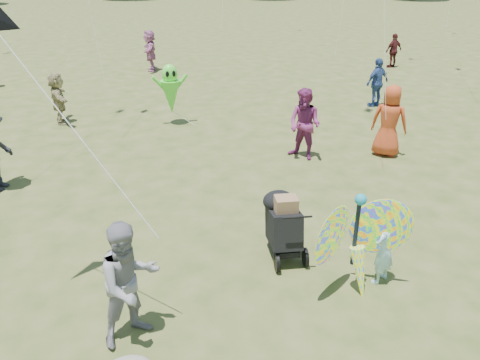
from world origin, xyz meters
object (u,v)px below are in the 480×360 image
(adult_man, at_px, (130,283))
(child_girl, at_px, (384,249))
(crowd_c, at_px, (377,82))
(crowd_e, at_px, (305,125))
(crowd_j, at_px, (150,50))
(crowd_d, at_px, (58,98))
(jogging_stroller, at_px, (283,222))
(alien_kite, at_px, (171,91))
(butterfly_kite, at_px, (358,244))
(crowd_h, at_px, (394,51))
(crowd_a, at_px, (389,121))

(adult_man, bearing_deg, child_girl, -22.01)
(crowd_c, bearing_deg, crowd_e, 23.66)
(crowd_e, height_order, crowd_j, crowd_e)
(crowd_d, relative_size, crowd_e, 0.87)
(jogging_stroller, height_order, alien_kite, alien_kite)
(jogging_stroller, bearing_deg, crowd_d, 124.03)
(adult_man, xyz_separation_m, jogging_stroller, (2.47, 1.13, -0.21))
(crowd_d, distance_m, jogging_stroller, 8.98)
(child_girl, relative_size, crowd_j, 0.68)
(alien_kite, bearing_deg, crowd_d, 160.92)
(adult_man, distance_m, crowd_d, 9.42)
(crowd_c, distance_m, butterfly_kite, 9.80)
(jogging_stroller, xyz_separation_m, butterfly_kite, (0.65, -1.15, 0.17))
(child_girl, relative_size, adult_man, 0.69)
(crowd_h, height_order, alien_kite, alien_kite)
(crowd_c, xyz_separation_m, crowd_h, (4.03, 5.06, -0.05))
(child_girl, distance_m, jogging_stroller, 1.58)
(butterfly_kite, bearing_deg, crowd_d, 114.50)
(adult_man, xyz_separation_m, crowd_h, (12.60, 13.18, -0.10))
(child_girl, bearing_deg, crowd_e, -127.29)
(crowd_a, height_order, crowd_e, crowd_a)
(adult_man, height_order, crowd_h, adult_man)
(child_girl, xyz_separation_m, crowd_d, (-4.76, 9.31, 0.17))
(child_girl, distance_m, crowd_d, 10.46)
(child_girl, distance_m, crowd_c, 9.49)
(child_girl, bearing_deg, crowd_c, -148.28)
(adult_man, relative_size, alien_kite, 0.95)
(adult_man, distance_m, crowd_c, 11.81)
(crowd_d, height_order, crowd_e, crowd_e)
(adult_man, relative_size, butterfly_kite, 0.95)
(crowd_e, bearing_deg, crowd_c, 96.63)
(crowd_c, bearing_deg, jogging_stroller, 33.17)
(jogging_stroller, relative_size, alien_kite, 0.63)
(crowd_e, distance_m, jogging_stroller, 4.17)
(child_girl, distance_m, butterfly_kite, 0.54)
(crowd_h, relative_size, butterfly_kite, 0.83)
(crowd_a, distance_m, alien_kite, 6.03)
(jogging_stroller, bearing_deg, crowd_a, 48.86)
(crowd_a, height_order, crowd_c, crowd_a)
(butterfly_kite, bearing_deg, adult_man, 179.64)
(adult_man, height_order, butterfly_kite, adult_man)
(crowd_c, relative_size, alien_kite, 0.89)
(alien_kite, bearing_deg, child_girl, -78.53)
(crowd_h, bearing_deg, crowd_a, 45.55)
(crowd_c, relative_size, jogging_stroller, 1.42)
(crowd_j, bearing_deg, child_girl, 12.02)
(adult_man, bearing_deg, crowd_c, 20.81)
(crowd_h, height_order, crowd_j, crowd_j)
(adult_man, height_order, crowd_d, adult_man)
(butterfly_kite, height_order, alien_kite, alien_kite)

